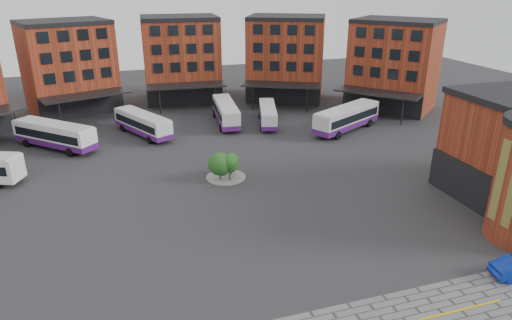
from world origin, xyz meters
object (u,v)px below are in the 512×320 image
object	(u,v)px
tree_island	(225,165)
bus_e	(268,114)
bus_b	(54,135)
bus_d	(226,112)
bus_c	(143,124)
bus_f	(347,118)

from	to	relation	value
tree_island	bus_e	xyz separation A→B (m)	(11.17, 17.93, -0.20)
bus_b	bus_d	distance (m)	24.12
bus_c	bus_e	world-z (taller)	bus_c
tree_island	bus_b	world-z (taller)	bus_b
bus_b	bus_c	size ratio (longest dim) A/B	0.95
bus_d	tree_island	bearing A→B (deg)	-98.62
bus_d	bus_e	xyz separation A→B (m)	(5.97, -2.19, -0.24)
bus_d	bus_e	bearing A→B (deg)	-14.31
bus_b	bus_e	distance (m)	29.82
bus_d	bus_c	bearing A→B (deg)	-165.41
bus_d	bus_e	size ratio (longest dim) A/B	1.15
tree_island	bus_e	distance (m)	21.12
bus_c	bus_d	distance (m)	12.63
bus_d	bus_f	world-z (taller)	bus_f
bus_f	bus_b	bearing A→B (deg)	-124.60
tree_island	bus_c	bearing A→B (deg)	111.80
bus_b	bus_e	world-z (taller)	bus_b
tree_island	bus_e	size ratio (longest dim) A/B	0.43
bus_e	bus_f	size ratio (longest dim) A/B	0.83
bus_b	bus_f	bearing A→B (deg)	-53.19
bus_e	tree_island	bearing A→B (deg)	-105.69
bus_c	bus_d	bearing A→B (deg)	-17.54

